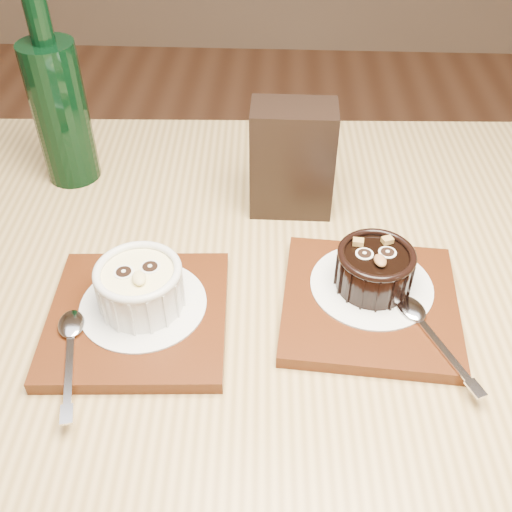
{
  "coord_description": "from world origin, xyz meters",
  "views": [
    {
      "loc": [
        0.14,
        -0.41,
        1.21
      ],
      "look_at": [
        0.12,
        0.03,
        0.81
      ],
      "focal_mm": 42.0,
      "sensor_mm": 36.0,
      "label": 1
    }
  ],
  "objects_px": {
    "tray_left": "(138,317)",
    "ramekin_dark": "(375,267)",
    "green_bottle": "(60,108)",
    "condiment_stand": "(292,160)",
    "tray_right": "(369,304)",
    "table": "(285,361)",
    "ramekin_white": "(140,285)"
  },
  "relations": [
    {
      "from": "tray_right",
      "to": "tray_left",
      "type": "bearing_deg",
      "value": -172.72
    },
    {
      "from": "condiment_stand",
      "to": "tray_right",
      "type": "bearing_deg",
      "value": -64.43
    },
    {
      "from": "ramekin_white",
      "to": "green_bottle",
      "type": "bearing_deg",
      "value": 99.76
    },
    {
      "from": "tray_right",
      "to": "ramekin_dark",
      "type": "relative_size",
      "value": 2.23
    },
    {
      "from": "condiment_stand",
      "to": "ramekin_dark",
      "type": "bearing_deg",
      "value": -60.98
    },
    {
      "from": "ramekin_dark",
      "to": "green_bottle",
      "type": "bearing_deg",
      "value": 142.58
    },
    {
      "from": "condiment_stand",
      "to": "green_bottle",
      "type": "bearing_deg",
      "value": 169.0
    },
    {
      "from": "ramekin_white",
      "to": "ramekin_dark",
      "type": "bearing_deg",
      "value": -10.28
    },
    {
      "from": "tray_left",
      "to": "ramekin_dark",
      "type": "relative_size",
      "value": 2.23
    },
    {
      "from": "table",
      "to": "condiment_stand",
      "type": "bearing_deg",
      "value": 89.46
    },
    {
      "from": "tray_right",
      "to": "green_bottle",
      "type": "height_order",
      "value": "green_bottle"
    },
    {
      "from": "tray_right",
      "to": "condiment_stand",
      "type": "relative_size",
      "value": 1.29
    },
    {
      "from": "ramekin_dark",
      "to": "green_bottle",
      "type": "height_order",
      "value": "green_bottle"
    },
    {
      "from": "green_bottle",
      "to": "condiment_stand",
      "type": "bearing_deg",
      "value": -11.0
    },
    {
      "from": "tray_left",
      "to": "ramekin_dark",
      "type": "distance_m",
      "value": 0.25
    },
    {
      "from": "tray_left",
      "to": "green_bottle",
      "type": "height_order",
      "value": "green_bottle"
    },
    {
      "from": "tray_right",
      "to": "green_bottle",
      "type": "distance_m",
      "value": 0.45
    },
    {
      "from": "green_bottle",
      "to": "table",
      "type": "bearing_deg",
      "value": -38.86
    },
    {
      "from": "tray_left",
      "to": "ramekin_dark",
      "type": "xyz_separation_m",
      "value": [
        0.24,
        0.05,
        0.03
      ]
    },
    {
      "from": "table",
      "to": "ramekin_dark",
      "type": "relative_size",
      "value": 15.2
    },
    {
      "from": "tray_left",
      "to": "condiment_stand",
      "type": "height_order",
      "value": "condiment_stand"
    },
    {
      "from": "ramekin_white",
      "to": "tray_right",
      "type": "distance_m",
      "value": 0.24
    },
    {
      "from": "ramekin_dark",
      "to": "green_bottle",
      "type": "xyz_separation_m",
      "value": [
        -0.38,
        0.21,
        0.06
      ]
    },
    {
      "from": "tray_right",
      "to": "green_bottle",
      "type": "relative_size",
      "value": 0.7
    },
    {
      "from": "ramekin_dark",
      "to": "tray_right",
      "type": "bearing_deg",
      "value": -106.59
    },
    {
      "from": "table",
      "to": "condiment_stand",
      "type": "height_order",
      "value": "condiment_stand"
    },
    {
      "from": "table",
      "to": "tray_left",
      "type": "bearing_deg",
      "value": -169.72
    },
    {
      "from": "green_bottle",
      "to": "ramekin_dark",
      "type": "bearing_deg",
      "value": -29.31
    },
    {
      "from": "tray_left",
      "to": "tray_right",
      "type": "distance_m",
      "value": 0.24
    },
    {
      "from": "tray_left",
      "to": "condiment_stand",
      "type": "bearing_deg",
      "value": 53.11
    },
    {
      "from": "condiment_stand",
      "to": "green_bottle",
      "type": "relative_size",
      "value": 0.54
    },
    {
      "from": "ramekin_dark",
      "to": "ramekin_white",
      "type": "bearing_deg",
      "value": -178.58
    }
  ]
}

